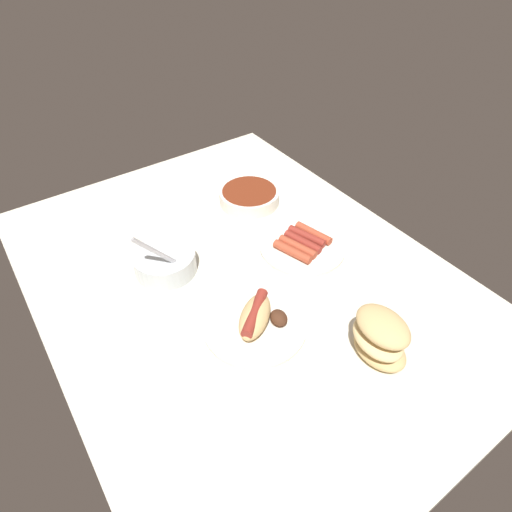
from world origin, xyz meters
TOP-DOWN VIEW (x-y plane):
  - ground_plane at (0.00, 0.00)cm, footprint 120.00×90.00cm
  - bowl_chili at (-23.72, 18.83)cm, footprint 17.45×17.45cm
  - bowl_coleslaw at (-11.67, -14.06)cm, footprint 14.90×14.90cm
  - plate_hotdog_assembled at (15.16, -6.06)cm, footprint 22.54×22.54cm
  - bread_stack at (35.02, 9.61)cm, footprint 13.05×10.44cm
  - plate_sausages at (1.12, 18.48)cm, footprint 22.19×22.19cm

SIDE VIEW (x-z plane):
  - ground_plane at x=0.00cm, z-range -3.00..0.00cm
  - plate_sausages at x=1.12cm, z-range -0.55..2.63cm
  - plate_hotdog_assembled at x=15.16cm, z-range -0.98..4.63cm
  - bowl_chili at x=-23.72cm, z-range 0.22..4.34cm
  - bowl_coleslaw at x=-11.67cm, z-range -4.44..10.48cm
  - bread_stack at x=35.02cm, z-range 0.00..10.80cm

